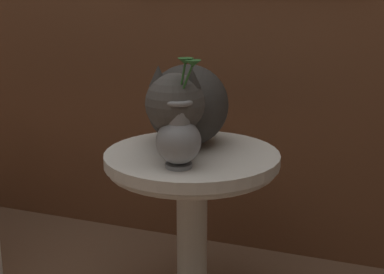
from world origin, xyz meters
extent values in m
cylinder|color=silver|center=(0.16, 0.26, 0.28)|extent=(0.10, 0.10, 0.51)
cylinder|color=silver|center=(0.16, 0.26, 0.55)|extent=(0.55, 0.55, 0.03)
torus|color=silver|center=(0.16, 0.26, 0.53)|extent=(0.53, 0.53, 0.02)
ellipsoid|color=#33302D|center=(0.12, 0.34, 0.70)|extent=(0.30, 0.32, 0.26)
sphere|color=#494643|center=(0.15, 0.16, 0.75)|extent=(0.17, 0.17, 0.17)
cone|color=#33302D|center=(0.10, 0.15, 0.82)|extent=(0.06, 0.06, 0.06)
cone|color=#33302D|center=(0.20, 0.16, 0.82)|extent=(0.06, 0.06, 0.06)
cylinder|color=#33302D|center=(0.08, 0.54, 0.62)|extent=(0.10, 0.26, 0.06)
cylinder|color=gray|center=(0.17, 0.11, 0.58)|extent=(0.08, 0.08, 0.01)
ellipsoid|color=gray|center=(0.17, 0.11, 0.65)|extent=(0.13, 0.13, 0.13)
cylinder|color=gray|center=(0.17, 0.11, 0.73)|extent=(0.07, 0.07, 0.07)
torus|color=gray|center=(0.17, 0.11, 0.76)|extent=(0.09, 0.09, 0.02)
cylinder|color=#2D662D|center=(0.19, 0.11, 0.82)|extent=(0.03, 0.01, 0.11)
cone|color=#2D662D|center=(0.20, 0.11, 0.87)|extent=(0.04, 0.04, 0.02)
cylinder|color=#2D662D|center=(0.20, 0.11, 0.82)|extent=(0.05, 0.02, 0.11)
cone|color=#2D662D|center=(0.22, 0.10, 0.87)|extent=(0.04, 0.04, 0.02)
camera|label=1|loc=(0.71, -1.25, 1.07)|focal=50.69mm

